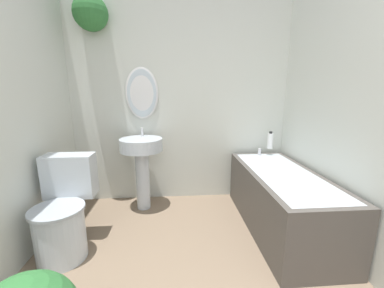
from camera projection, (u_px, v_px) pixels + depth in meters
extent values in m
cube|color=silver|center=(181.00, 100.00, 2.75)|extent=(2.61, 0.06, 2.40)
ellipsoid|color=silver|center=(142.00, 93.00, 2.66)|extent=(0.37, 0.02, 0.57)
ellipsoid|color=silver|center=(142.00, 93.00, 2.65)|extent=(0.33, 0.01, 0.53)
cylinder|color=silver|center=(90.00, 4.00, 2.35)|extent=(0.16, 0.16, 0.09)
sphere|color=#2D6B33|center=(90.00, 13.00, 2.37)|extent=(0.35, 0.35, 0.35)
cube|color=silver|center=(378.00, 106.00, 1.57)|extent=(0.06, 2.69, 2.40)
cylinder|color=silver|center=(60.00, 235.00, 1.82)|extent=(0.36, 0.36, 0.41)
cylinder|color=#A0A9B1|center=(57.00, 209.00, 1.77)|extent=(0.39, 0.39, 0.02)
cube|color=silver|center=(70.00, 175.00, 2.01)|extent=(0.41, 0.19, 0.37)
cylinder|color=silver|center=(143.00, 180.00, 2.62)|extent=(0.15, 0.15, 0.67)
cylinder|color=silver|center=(141.00, 145.00, 2.53)|extent=(0.46, 0.46, 0.14)
cylinder|color=silver|center=(142.00, 132.00, 2.63)|extent=(0.02, 0.02, 0.10)
cube|color=#4C4742|center=(281.00, 200.00, 2.24)|extent=(0.62, 1.45, 0.56)
cube|color=silver|center=(283.00, 175.00, 2.18)|extent=(0.52, 1.35, 0.04)
cylinder|color=silver|center=(260.00, 152.00, 2.78)|extent=(0.04, 0.04, 0.08)
cylinder|color=white|center=(270.00, 141.00, 2.77)|extent=(0.06, 0.06, 0.18)
cylinder|color=black|center=(271.00, 132.00, 2.74)|extent=(0.03, 0.03, 0.02)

